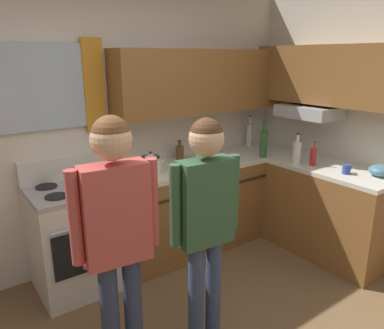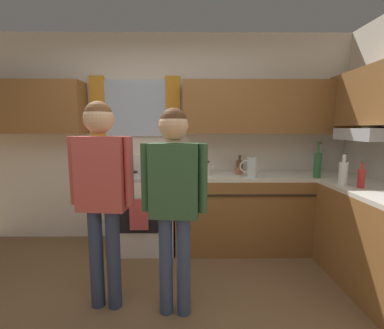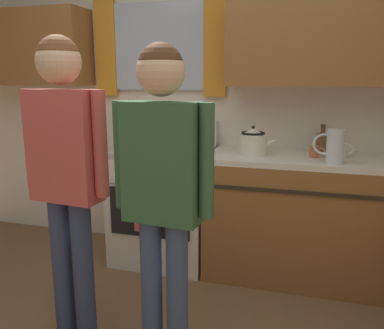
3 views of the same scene
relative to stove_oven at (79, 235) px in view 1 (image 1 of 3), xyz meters
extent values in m
cube|color=silver|center=(0.24, 0.36, 0.83)|extent=(4.60, 0.10, 2.60)
cube|color=silver|center=(-0.13, 0.29, 1.22)|extent=(0.76, 0.03, 0.69)
cube|color=orange|center=(0.34, 0.28, 1.22)|extent=(0.18, 0.04, 0.79)
cube|color=brown|center=(1.50, 0.15, 1.22)|extent=(2.07, 0.32, 0.62)
cube|color=brown|center=(2.38, -0.61, 1.28)|extent=(0.32, 1.53, 0.57)
cube|color=#B7B7BC|center=(2.32, -0.49, 0.91)|extent=(0.40, 0.60, 0.12)
cube|color=brown|center=(1.46, 0.00, -0.04)|extent=(2.15, 0.62, 0.86)
cube|color=silver|center=(1.46, 0.00, 0.41)|extent=(2.15, 0.62, 0.04)
cube|color=brown|center=(2.23, -0.91, -0.04)|extent=(0.62, 1.19, 0.86)
cube|color=silver|center=(2.23, -0.91, 0.41)|extent=(0.62, 1.19, 0.04)
cube|color=#2D2319|center=(1.46, -0.32, 0.25)|extent=(2.03, 0.01, 0.02)
cube|color=silver|center=(0.00, 0.00, -0.04)|extent=(0.73, 0.62, 0.86)
cube|color=black|center=(0.00, -0.32, 0.01)|extent=(0.61, 0.01, 0.36)
cylinder|color=#ADADB2|center=(0.00, -0.34, 0.23)|extent=(0.61, 0.02, 0.02)
cube|color=#ADADB2|center=(0.00, 0.00, 0.41)|extent=(0.73, 0.62, 0.04)
cube|color=silver|center=(0.00, 0.27, 0.53)|extent=(0.73, 0.08, 0.20)
cylinder|color=black|center=(-0.18, -0.14, 0.44)|extent=(0.17, 0.17, 0.01)
cylinder|color=black|center=(0.18, -0.14, 0.44)|extent=(0.17, 0.17, 0.01)
cylinder|color=black|center=(-0.18, 0.13, 0.44)|extent=(0.17, 0.17, 0.01)
cylinder|color=black|center=(0.18, 0.13, 0.44)|extent=(0.17, 0.17, 0.01)
cube|color=#CC4C4C|center=(0.00, -0.35, 0.05)|extent=(0.20, 0.02, 0.34)
cylinder|color=red|center=(2.11, -0.75, 0.52)|extent=(0.06, 0.06, 0.17)
cylinder|color=red|center=(2.11, -0.75, 0.63)|extent=(0.02, 0.02, 0.06)
cylinder|color=#3F382D|center=(2.11, -0.75, 0.67)|extent=(0.03, 0.03, 0.02)
cylinder|color=silver|center=(2.18, 0.21, 0.56)|extent=(0.07, 0.07, 0.26)
cylinder|color=silver|center=(2.18, 0.21, 0.74)|extent=(0.03, 0.03, 0.09)
cylinder|color=#3F382D|center=(2.18, 0.21, 0.79)|extent=(0.03, 0.03, 0.02)
cylinder|color=white|center=(2.01, -0.62, 0.54)|extent=(0.08, 0.08, 0.22)
cylinder|color=white|center=(2.01, -0.62, 0.69)|extent=(0.03, 0.03, 0.08)
cylinder|color=#3F382D|center=(2.01, -0.62, 0.74)|extent=(0.03, 0.03, 0.02)
cylinder|color=brown|center=(1.17, 0.19, 0.50)|extent=(0.08, 0.08, 0.14)
cylinder|color=brown|center=(1.17, 0.19, 0.60)|extent=(0.03, 0.03, 0.05)
cylinder|color=#3F382D|center=(1.17, 0.19, 0.63)|extent=(0.04, 0.04, 0.02)
cylinder|color=#2D6633|center=(1.94, -0.24, 0.57)|extent=(0.08, 0.08, 0.28)
cylinder|color=#2D6633|center=(1.94, -0.24, 0.76)|extent=(0.03, 0.03, 0.10)
cylinder|color=#3F382D|center=(1.94, -0.24, 0.82)|extent=(0.03, 0.03, 0.02)
cylinder|color=#2D479E|center=(2.12, -1.10, 0.48)|extent=(0.07, 0.07, 0.08)
torus|color=#2D479E|center=(2.17, -1.10, 0.48)|extent=(0.06, 0.01, 0.06)
cylinder|color=#B76642|center=(1.11, -0.03, 0.47)|extent=(0.07, 0.07, 0.08)
torus|color=#B76642|center=(1.16, -0.03, 0.48)|extent=(0.06, 0.01, 0.06)
cylinder|color=white|center=(1.29, 0.04, 0.48)|extent=(0.08, 0.08, 0.09)
torus|color=white|center=(1.35, 0.04, 0.49)|extent=(0.07, 0.01, 0.07)
cylinder|color=silver|center=(0.69, -0.05, 0.50)|extent=(0.20, 0.20, 0.14)
cone|color=silver|center=(0.69, -0.05, 0.60)|extent=(0.18, 0.18, 0.05)
sphere|color=black|center=(0.69, -0.05, 0.63)|extent=(0.02, 0.02, 0.02)
cone|color=silver|center=(0.82, -0.05, 0.53)|extent=(0.09, 0.04, 0.07)
torus|color=black|center=(0.69, -0.05, 0.59)|extent=(0.17, 0.17, 0.02)
cylinder|color=silver|center=(1.24, -0.20, 0.54)|extent=(0.11, 0.11, 0.22)
torus|color=silver|center=(1.17, -0.20, 0.55)|extent=(0.14, 0.02, 0.14)
cylinder|color=teal|center=(2.31, -1.31, 0.45)|extent=(0.12, 0.12, 0.03)
ellipsoid|color=teal|center=(2.31, -1.31, 0.48)|extent=(0.21, 0.21, 0.10)
cylinder|color=#2D3856|center=(-0.06, -1.11, -0.06)|extent=(0.11, 0.11, 0.81)
cylinder|color=#2D3856|center=(-0.20, -1.10, -0.06)|extent=(0.11, 0.11, 0.81)
cube|color=#BF4C47|center=(-0.13, -1.11, 0.63)|extent=(0.38, 0.20, 0.57)
cylinder|color=#BF4C47|center=(0.09, -1.13, 0.65)|extent=(0.07, 0.07, 0.53)
cylinder|color=#BF4C47|center=(-0.35, -1.08, 0.65)|extent=(0.07, 0.07, 0.53)
sphere|color=#DBAD84|center=(-0.13, -1.11, 1.04)|extent=(0.22, 0.22, 0.22)
sphere|color=brown|center=(-0.13, -1.11, 1.07)|extent=(0.20, 0.20, 0.20)
cylinder|color=#38476B|center=(0.50, -1.20, -0.08)|extent=(0.10, 0.10, 0.78)
cylinder|color=#38476B|center=(0.36, -1.18, -0.08)|extent=(0.10, 0.10, 0.78)
cube|color=#335938|center=(0.43, -1.19, 0.59)|extent=(0.37, 0.18, 0.55)
cylinder|color=#335938|center=(0.64, -1.21, 0.61)|extent=(0.07, 0.07, 0.51)
cylinder|color=#335938|center=(0.22, -1.17, 0.61)|extent=(0.07, 0.07, 0.51)
sphere|color=#DBAD84|center=(0.43, -1.19, 0.99)|extent=(0.21, 0.21, 0.21)
sphere|color=#4C2D19|center=(0.43, -1.19, 1.02)|extent=(0.20, 0.20, 0.20)
camera|label=1|loc=(-0.89, -2.87, 1.46)|focal=34.70mm
camera|label=2|loc=(0.55, -3.12, 0.97)|focal=24.96mm
camera|label=3|loc=(1.05, -2.84, 0.96)|focal=37.04mm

